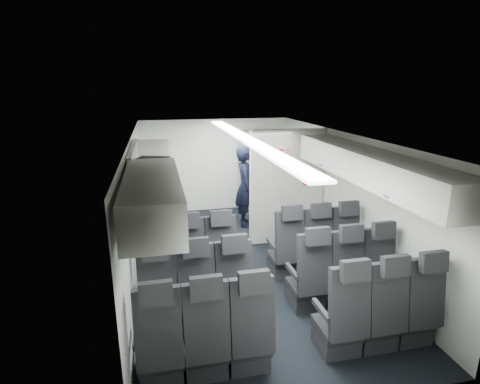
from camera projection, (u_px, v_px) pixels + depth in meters
name	position (u px, v px, depth m)	size (l,w,h in m)	color
cabin_shell	(245.00, 200.00, 5.97)	(3.41, 6.01, 2.16)	black
seat_row_front	(253.00, 256.00, 5.66)	(3.33, 0.56, 1.24)	black
seat_row_mid	(271.00, 286.00, 4.82)	(3.33, 0.56, 1.24)	black
seat_row_rear	(296.00, 328.00, 3.98)	(3.33, 0.56, 1.24)	black
overhead_bin_left_rear	(153.00, 197.00, 3.59)	(0.53, 1.80, 0.40)	silver
overhead_bin_left_front_open	(150.00, 171.00, 5.26)	(0.64, 1.70, 0.72)	#9E9E93
overhead_bin_right_rear	(409.00, 181.00, 4.18)	(0.53, 1.80, 0.40)	silver
overhead_bin_right_front	(337.00, 154.00, 5.82)	(0.53, 1.70, 0.40)	silver
bulkhead_partition	(287.00, 187.00, 6.94)	(1.40, 0.15, 2.13)	silver
galley_unit	(258.00, 171.00, 8.76)	(0.85, 0.52, 1.90)	#939399
boarding_door	(143.00, 191.00, 7.12)	(0.12, 1.27, 1.86)	silver
flight_attendant	(245.00, 187.00, 7.85)	(0.61, 0.40, 1.69)	black
carry_on_bag	(153.00, 167.00, 5.17)	(0.42, 0.29, 0.25)	black
papers	(254.00, 177.00, 7.78)	(0.18, 0.02, 0.13)	white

